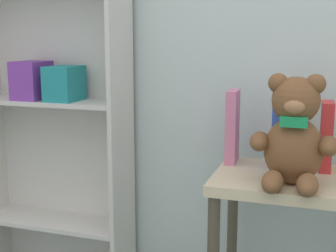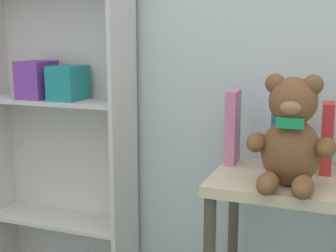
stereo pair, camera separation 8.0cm
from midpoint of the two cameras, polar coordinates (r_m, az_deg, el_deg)
bookshelf_side at (r=2.08m, az=-14.79°, el=5.41°), size 0.67×0.23×1.68m
display_table at (r=1.66m, az=14.01°, el=-10.15°), size 0.55×0.40×0.65m
teddy_bear at (r=1.48m, az=13.61°, el=-1.14°), size 0.27×0.24×0.35m
book_standing_pink at (r=1.73m, az=6.55°, el=-0.06°), size 0.04×0.12×0.27m
book_standing_blue at (r=1.69m, az=11.92°, el=-0.44°), size 0.03×0.12×0.27m
book_standing_red at (r=1.69m, az=17.45°, el=-1.21°), size 0.04×0.11×0.24m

